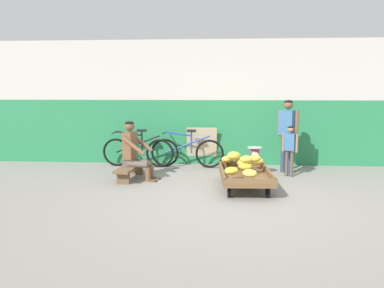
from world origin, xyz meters
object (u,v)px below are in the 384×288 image
(shopping_bag, at_px, (261,174))
(bicycle_near_left, at_px, (138,151))
(vendor_seated, at_px, (134,151))
(low_bench, at_px, (131,169))
(weighing_scale, at_px, (255,154))
(banana_cart, at_px, (245,176))
(plastic_crate, at_px, (254,168))
(customer_adult, at_px, (287,128))
(sign_board, at_px, (202,146))
(bicycle_far_left, at_px, (187,152))
(customer_child, at_px, (290,146))

(shopping_bag, bearing_deg, bicycle_near_left, 158.84)
(vendor_seated, bearing_deg, bicycle_near_left, 99.38)
(low_bench, xyz_separation_m, shopping_bag, (2.54, 0.11, -0.08))
(weighing_scale, relative_size, bicycle_near_left, 0.18)
(banana_cart, bearing_deg, plastic_crate, 74.74)
(customer_adult, bearing_deg, vendor_seated, -166.02)
(low_bench, distance_m, plastic_crate, 2.50)
(vendor_seated, distance_m, bicycle_near_left, 1.19)
(plastic_crate, height_order, customer_adult, customer_adult)
(customer_adult, bearing_deg, sign_board, 158.36)
(vendor_seated, xyz_separation_m, weighing_scale, (2.37, 0.45, -0.11))
(bicycle_far_left, distance_m, shopping_bag, 1.86)
(vendor_seated, bearing_deg, banana_cart, -14.71)
(shopping_bag, bearing_deg, customer_child, 27.12)
(customer_adult, height_order, customer_child, customer_adult)
(bicycle_near_left, distance_m, shopping_bag, 2.85)
(bicycle_near_left, relative_size, customer_child, 1.62)
(low_bench, bearing_deg, vendor_seated, -11.37)
(plastic_crate, bearing_deg, low_bench, -170.06)
(customer_child, bearing_deg, vendor_seated, -171.93)
(sign_board, bearing_deg, low_bench, -132.39)
(banana_cart, distance_m, shopping_bag, 0.77)
(low_bench, xyz_separation_m, customer_adult, (3.15, 0.75, 0.75))
(sign_board, distance_m, shopping_bag, 1.84)
(plastic_crate, bearing_deg, bicycle_near_left, 164.67)
(banana_cart, bearing_deg, bicycle_near_left, 143.38)
(banana_cart, bearing_deg, customer_adult, 53.68)
(banana_cart, height_order, customer_adult, customer_adult)
(weighing_scale, xyz_separation_m, customer_child, (0.69, -0.01, 0.18))
(bicycle_near_left, distance_m, customer_adult, 3.33)
(vendor_seated, xyz_separation_m, plastic_crate, (2.37, 0.45, -0.42))
(low_bench, height_order, vendor_seated, vendor_seated)
(bicycle_near_left, distance_m, bicycle_far_left, 1.12)
(low_bench, relative_size, plastic_crate, 3.13)
(low_bench, xyz_separation_m, bicycle_far_left, (1.02, 1.14, 0.15))
(banana_cart, xyz_separation_m, vendor_seated, (-2.10, 0.55, 0.33))
(customer_adult, height_order, shopping_bag, customer_adult)
(banana_cart, height_order, low_bench, banana_cart)
(weighing_scale, height_order, customer_adult, customer_adult)
(sign_board, bearing_deg, customer_child, -30.09)
(bicycle_far_left, distance_m, customer_adult, 2.25)
(weighing_scale, height_order, customer_child, customer_child)
(plastic_crate, distance_m, sign_board, 1.55)
(sign_board, distance_m, customer_adult, 2.02)
(bicycle_near_left, bearing_deg, bicycle_far_left, 0.51)
(sign_board, bearing_deg, weighing_scale, -42.75)
(banana_cart, xyz_separation_m, bicycle_far_left, (-1.17, 1.71, 0.11))
(banana_cart, xyz_separation_m, customer_adult, (0.97, 1.31, 0.71))
(vendor_seated, height_order, plastic_crate, vendor_seated)
(banana_cart, height_order, vendor_seated, vendor_seated)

